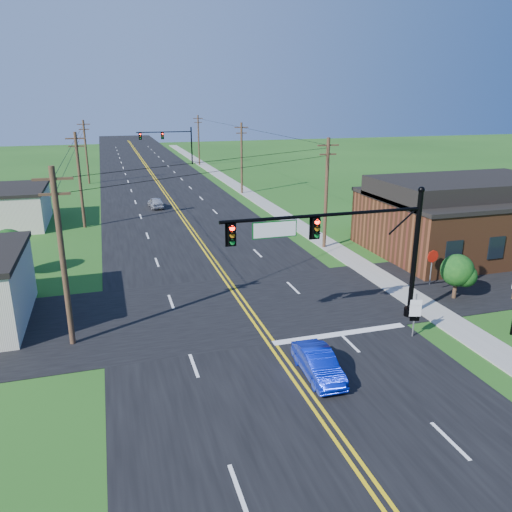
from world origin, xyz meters
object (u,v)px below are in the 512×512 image
object	(u,v)px
signal_mast_main	(342,243)
route_sign	(415,312)
signal_mast_far	(168,140)
stop_sign	(432,260)
blue_car	(318,364)

from	to	relation	value
signal_mast_main	route_sign	world-z (taller)	signal_mast_main
signal_mast_far	stop_sign	size ratio (longest dim) A/B	4.52
signal_mast_main	route_sign	xyz separation A→B (m)	(3.16, -2.35, -3.34)
blue_car	route_sign	size ratio (longest dim) A/B	1.55
route_sign	blue_car	bearing A→B (deg)	-145.14
signal_mast_main	blue_car	xyz separation A→B (m)	(-3.17, -4.51, -4.13)
signal_mast_main	blue_car	bearing A→B (deg)	-125.08
signal_mast_far	route_sign	distance (m)	74.47
signal_mast_main	route_sign	size ratio (longest dim) A/B	4.66
signal_mast_far	blue_car	bearing A→B (deg)	-92.45
signal_mast_far	stop_sign	xyz separation A→B (m)	(8.56, -68.02, -2.79)
stop_sign	blue_car	bearing A→B (deg)	-147.69
signal_mast_main	signal_mast_far	distance (m)	72.00
signal_mast_far	blue_car	distance (m)	76.68
blue_car	stop_sign	bearing A→B (deg)	37.25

